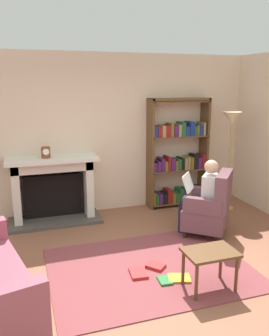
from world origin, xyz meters
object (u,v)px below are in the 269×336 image
at_px(mantel_clock, 46,152).
at_px(floor_lamp, 232,127).
at_px(side_table, 210,257).
at_px(fireplace, 53,186).
at_px(bookshelf, 178,156).
at_px(seated_reader, 203,194).
at_px(armchair_reading, 210,208).

bearing_deg(mantel_clock, floor_lamp, -6.64).
bearing_deg(side_table, fireplace, 118.11).
bearing_deg(bookshelf, mantel_clock, -176.66).
relative_size(fireplace, side_table, 2.60).
relative_size(seated_reader, floor_lamp, 0.66).
distance_m(mantel_clock, floor_lamp, 3.12).
relative_size(mantel_clock, bookshelf, 0.09).
height_order(armchair_reading, seated_reader, seated_reader).
bearing_deg(seated_reader, fireplace, -81.47).
distance_m(bookshelf, floor_lamp, 1.06).
bearing_deg(bookshelf, seated_reader, -98.63).
relative_size(bookshelf, side_table, 3.48).
bearing_deg(floor_lamp, side_table, -126.71).
relative_size(mantel_clock, side_table, 0.31).
distance_m(armchair_reading, seated_reader, 0.23).
bearing_deg(side_table, armchair_reading, 59.80).
bearing_deg(floor_lamp, seated_reader, -139.75).
xyz_separation_m(fireplace, side_table, (1.39, -2.61, -0.19)).
height_order(side_table, floor_lamp, floor_lamp).
bearing_deg(mantel_clock, seated_reader, -28.78).
bearing_deg(fireplace, side_table, -61.89).
bearing_deg(side_table, floor_lamp, 53.29).
bearing_deg(mantel_clock, armchair_reading, -29.32).
bearing_deg(fireplace, seated_reader, -31.92).
height_order(seated_reader, floor_lamp, floor_lamp).
relative_size(armchair_reading, seated_reader, 0.85).
bearing_deg(fireplace, bookshelf, 0.88).
distance_m(fireplace, floor_lamp, 3.16).
xyz_separation_m(fireplace, seated_reader, (2.04, -1.27, 0.05)).
xyz_separation_m(armchair_reading, seated_reader, (-0.09, 0.08, 0.20)).
distance_m(bookshelf, armchair_reading, 1.47).
relative_size(fireplace, mantel_clock, 8.44).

